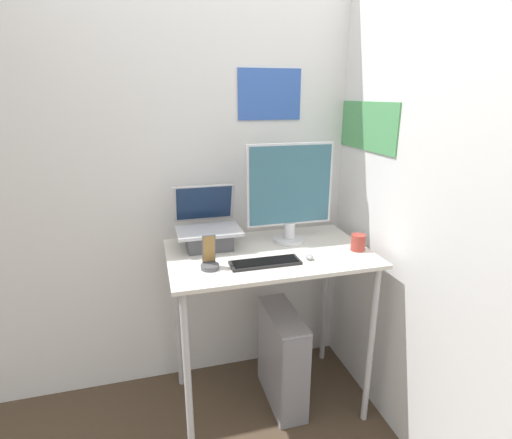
{
  "coord_description": "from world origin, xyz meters",
  "views": [
    {
      "loc": [
        -0.57,
        -1.51,
        1.71
      ],
      "look_at": [
        -0.07,
        0.32,
        1.12
      ],
      "focal_mm": 28.0,
      "sensor_mm": 36.0,
      "label": 1
    }
  ],
  "objects": [
    {
      "name": "cell_phone",
      "position": [
        -0.33,
        0.2,
        0.98
      ],
      "size": [
        0.09,
        0.09,
        0.17
      ],
      "color": "#4C4C51",
      "rests_on": "desk"
    },
    {
      "name": "wall_side_right",
      "position": [
        0.6,
        0.0,
        1.3
      ],
      "size": [
        0.06,
        6.0,
        2.6
      ],
      "color": "silver",
      "rests_on": "ground_plane"
    },
    {
      "name": "laptop",
      "position": [
        -0.29,
        0.47,
        1.02
      ],
      "size": [
        0.33,
        0.3,
        0.32
      ],
      "color": "#4C4C51",
      "rests_on": "desk"
    },
    {
      "name": "keyboard",
      "position": [
        -0.06,
        0.18,
        0.94
      ],
      "size": [
        0.34,
        0.11,
        0.02
      ],
      "color": "black",
      "rests_on": "desk"
    },
    {
      "name": "mug",
      "position": [
        0.45,
        0.22,
        0.98
      ],
      "size": [
        0.07,
        0.07,
        0.09
      ],
      "color": "#9E382D",
      "rests_on": "desk"
    },
    {
      "name": "monitor",
      "position": [
        0.15,
        0.44,
        1.2
      ],
      "size": [
        0.47,
        0.17,
        0.54
      ],
      "color": "silver",
      "rests_on": "desk"
    },
    {
      "name": "computer_tower",
      "position": [
        0.08,
        0.31,
        0.28
      ],
      "size": [
        0.16,
        0.45,
        0.57
      ],
      "color": "gray",
      "rests_on": "ground_plane"
    },
    {
      "name": "wall_back",
      "position": [
        0.0,
        0.73,
        1.3
      ],
      "size": [
        6.0,
        0.06,
        2.6
      ],
      "color": "silver",
      "rests_on": "ground_plane"
    },
    {
      "name": "desk",
      "position": [
        0.0,
        0.32,
        0.81
      ],
      "size": [
        1.04,
        0.65,
        0.94
      ],
      "color": "beige",
      "rests_on": "ground_plane"
    },
    {
      "name": "mouse",
      "position": [
        0.16,
        0.17,
        0.95
      ],
      "size": [
        0.03,
        0.05,
        0.02
      ],
      "color": "#99999E",
      "rests_on": "desk"
    }
  ]
}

